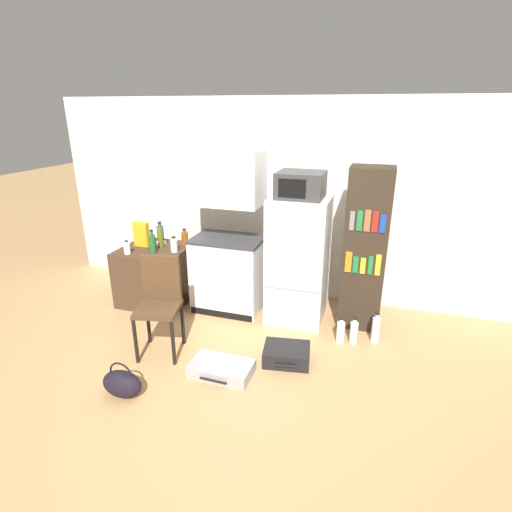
# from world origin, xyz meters

# --- Properties ---
(ground_plane) EXTENTS (24.00, 24.00, 0.00)m
(ground_plane) POSITION_xyz_m (0.00, 0.00, 0.00)
(ground_plane) COLOR tan
(wall_back) EXTENTS (6.40, 0.10, 2.45)m
(wall_back) POSITION_xyz_m (0.20, 2.00, 1.23)
(wall_back) COLOR silver
(wall_back) RESTS_ON ground_plane
(side_table) EXTENTS (0.80, 0.75, 0.71)m
(side_table) POSITION_xyz_m (-1.34, 1.22, 0.35)
(side_table) COLOR #422D1E
(side_table) RESTS_ON ground_plane
(kitchen_hutch) EXTENTS (0.82, 0.57, 1.90)m
(kitchen_hutch) POSITION_xyz_m (-0.40, 1.32, 0.87)
(kitchen_hutch) COLOR silver
(kitchen_hutch) RESTS_ON ground_plane
(refrigerator) EXTENTS (0.64, 0.59, 1.43)m
(refrigerator) POSITION_xyz_m (0.44, 1.32, 0.71)
(refrigerator) COLOR white
(refrigerator) RESTS_ON ground_plane
(microwave) EXTENTS (0.49, 0.44, 0.27)m
(microwave) POSITION_xyz_m (0.44, 1.32, 1.57)
(microwave) COLOR #333333
(microwave) RESTS_ON refrigerator
(bookshelf) EXTENTS (0.45, 0.38, 1.77)m
(bookshelf) POSITION_xyz_m (1.15, 1.42, 0.89)
(bookshelf) COLOR #2D2319
(bookshelf) RESTS_ON ground_plane
(bottle_blue_soda) EXTENTS (0.09, 0.09, 0.26)m
(bottle_blue_soda) POSITION_xyz_m (-1.40, 1.49, 0.81)
(bottle_blue_soda) COLOR #1E47A3
(bottle_blue_soda) RESTS_ON side_table
(bottle_milk_white) EXTENTS (0.08, 0.08, 0.16)m
(bottle_milk_white) POSITION_xyz_m (-1.53, 0.96, 0.77)
(bottle_milk_white) COLOR white
(bottle_milk_white) RESTS_ON side_table
(bottle_olive_oil) EXTENTS (0.06, 0.06, 0.32)m
(bottle_olive_oil) POSITION_xyz_m (-1.27, 1.29, 0.84)
(bottle_olive_oil) COLOR #566619
(bottle_olive_oil) RESTS_ON side_table
(bottle_clear_short) EXTENTS (0.09, 0.09, 0.19)m
(bottle_clear_short) POSITION_xyz_m (-1.03, 1.18, 0.79)
(bottle_clear_short) COLOR silver
(bottle_clear_short) RESTS_ON side_table
(bottle_green_tall) EXTENTS (0.07, 0.07, 0.28)m
(bottle_green_tall) POSITION_xyz_m (-1.26, 1.09, 0.82)
(bottle_green_tall) COLOR #1E6028
(bottle_green_tall) RESTS_ON side_table
(bottle_amber_beer) EXTENTS (0.08, 0.08, 0.20)m
(bottle_amber_beer) POSITION_xyz_m (-1.05, 1.49, 0.79)
(bottle_amber_beer) COLOR brown
(bottle_amber_beer) RESTS_ON side_table
(bowl) EXTENTS (0.12, 0.12, 0.03)m
(bowl) POSITION_xyz_m (-1.32, 1.39, 0.72)
(bowl) COLOR silver
(bowl) RESTS_ON side_table
(cereal_box) EXTENTS (0.19, 0.07, 0.30)m
(cereal_box) POSITION_xyz_m (-1.52, 1.26, 0.86)
(cereal_box) COLOR gold
(cereal_box) RESTS_ON side_table
(chair) EXTENTS (0.48, 0.48, 0.98)m
(chair) POSITION_xyz_m (-0.72, 0.29, 0.58)
(chair) COLOR black
(chair) RESTS_ON ground_plane
(suitcase_large_flat) EXTENTS (0.49, 0.41, 0.16)m
(suitcase_large_flat) POSITION_xyz_m (0.54, 0.44, 0.08)
(suitcase_large_flat) COLOR black
(suitcase_large_flat) RESTS_ON ground_plane
(suitcase_small_flat) EXTENTS (0.58, 0.37, 0.11)m
(suitcase_small_flat) POSITION_xyz_m (0.01, 0.06, 0.06)
(suitcase_small_flat) COLOR #99999E
(suitcase_small_flat) RESTS_ON ground_plane
(handbag) EXTENTS (0.36, 0.20, 0.33)m
(handbag) POSITION_xyz_m (-0.68, -0.47, 0.12)
(handbag) COLOR black
(handbag) RESTS_ON ground_plane
(water_bottle_front) EXTENTS (0.08, 0.08, 0.35)m
(water_bottle_front) POSITION_xyz_m (1.35, 1.07, 0.15)
(water_bottle_front) COLOR silver
(water_bottle_front) RESTS_ON ground_plane
(water_bottle_middle) EXTENTS (0.08, 0.08, 0.30)m
(water_bottle_middle) POSITION_xyz_m (1.13, 0.98, 0.13)
(water_bottle_middle) COLOR silver
(water_bottle_middle) RESTS_ON ground_plane
(water_bottle_back) EXTENTS (0.08, 0.08, 0.29)m
(water_bottle_back) POSITION_xyz_m (1.00, 0.95, 0.12)
(water_bottle_back) COLOR silver
(water_bottle_back) RESTS_ON ground_plane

